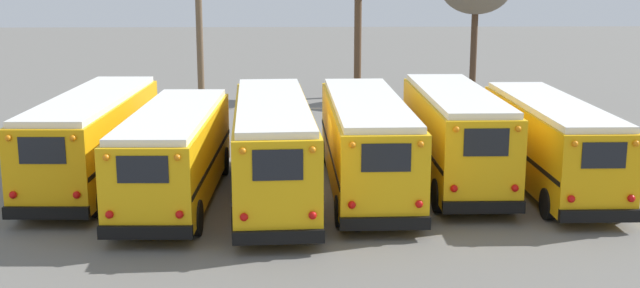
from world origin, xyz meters
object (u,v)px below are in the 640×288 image
(school_bus_0, at_px, (94,136))
(school_bus_1, at_px, (175,152))
(school_bus_5, at_px, (550,141))
(school_bus_2, at_px, (273,146))
(school_bus_4, at_px, (455,134))
(utility_pole, at_px, (200,41))
(school_bus_3, at_px, (366,141))

(school_bus_0, xyz_separation_m, school_bus_1, (3.14, -2.23, -0.08))
(school_bus_5, bearing_deg, school_bus_0, 176.49)
(school_bus_2, bearing_deg, school_bus_4, 14.93)
(school_bus_4, bearing_deg, utility_pole, 130.88)
(school_bus_4, height_order, school_bus_5, school_bus_4)
(school_bus_0, bearing_deg, school_bus_2, -17.77)
(school_bus_0, relative_size, school_bus_3, 0.98)
(school_bus_0, relative_size, school_bus_5, 1.07)
(school_bus_2, height_order, school_bus_3, school_bus_2)
(school_bus_2, relative_size, school_bus_3, 1.03)
(school_bus_1, distance_m, utility_pole, 13.85)
(school_bus_0, distance_m, school_bus_1, 3.85)
(school_bus_3, bearing_deg, utility_pole, 119.42)
(school_bus_3, bearing_deg, school_bus_1, -169.29)
(school_bus_3, xyz_separation_m, school_bus_5, (6.28, 0.08, -0.06))
(school_bus_0, bearing_deg, school_bus_1, -35.44)
(school_bus_1, relative_size, school_bus_5, 0.99)
(school_bus_1, distance_m, school_bus_5, 12.62)
(school_bus_0, height_order, school_bus_3, school_bus_3)
(school_bus_1, distance_m, school_bus_3, 6.39)
(school_bus_5, bearing_deg, school_bus_2, -173.64)
(school_bus_4, xyz_separation_m, utility_pole, (-10.16, 11.74, 2.20))
(school_bus_0, relative_size, school_bus_4, 1.11)
(school_bus_2, xyz_separation_m, school_bus_5, (9.42, 1.05, -0.12))
(school_bus_1, relative_size, school_bus_2, 0.88)
(school_bus_4, bearing_deg, school_bus_5, -11.24)
(school_bus_2, xyz_separation_m, school_bus_3, (3.14, 0.97, -0.06))
(school_bus_0, distance_m, school_bus_2, 6.60)
(school_bus_1, bearing_deg, school_bus_4, 11.38)
(school_bus_1, bearing_deg, school_bus_2, 4.04)
(school_bus_2, distance_m, school_bus_3, 3.28)
(school_bus_4, distance_m, utility_pole, 15.68)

